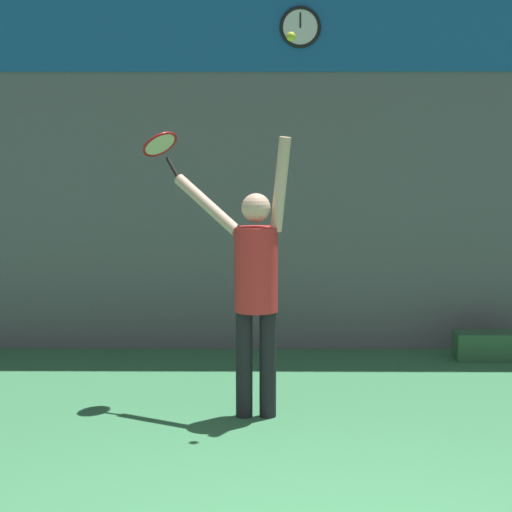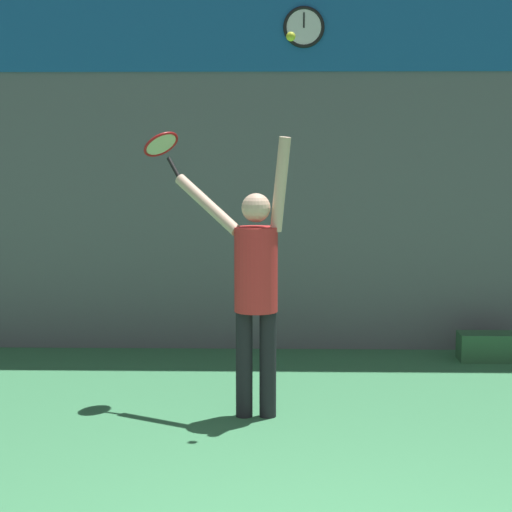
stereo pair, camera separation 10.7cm
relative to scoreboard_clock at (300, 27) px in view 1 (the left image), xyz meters
name	(u,v)px [view 1 (the left image)]	position (x,y,z in m)	size (l,w,h in m)	color
back_wall	(306,105)	(0.07, 0.08, -0.76)	(18.00, 0.10, 5.00)	slate
sponsor_banner	(307,27)	(0.07, 0.02, 0.00)	(7.38, 0.02, 0.86)	#195B9E
scoreboard_clock	(300,27)	(0.00, 0.00, 0.00)	(0.41, 0.04, 0.41)	white
tennis_player	(255,279)	(-0.43, -2.36, -2.18)	(0.95, 0.60, 2.17)	black
tennis_racket	(161,146)	(-1.19, -1.83, -1.17)	(0.39, 0.39, 0.39)	black
tennis_ball	(291,37)	(-0.16, -2.45, -0.37)	(0.07, 0.07, 0.07)	#CCDB2D
equipment_bag	(488,346)	(1.85, -0.43, -3.12)	(0.65, 0.30, 0.27)	#33663F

